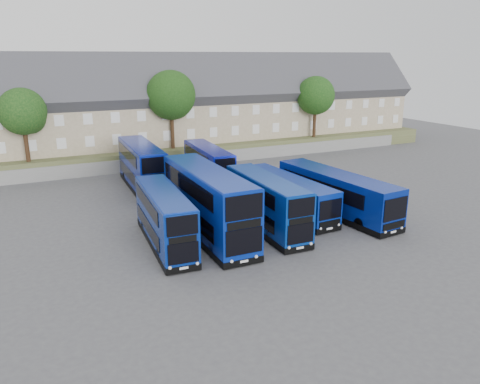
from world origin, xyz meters
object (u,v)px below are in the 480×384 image
dd_front_left (165,219)px  tree_east (316,97)px  dd_front_mid (208,204)px  coach_east_a (288,195)px  tree_far (322,90)px  tree_mid (172,97)px  tree_west (24,113)px

dd_front_left → tree_east: (28.51, 23.56, 5.49)m
dd_front_mid → coach_east_a: dd_front_mid is taller
tree_far → tree_mid: bearing=-166.0°
dd_front_left → tree_far: tree_far is taller
coach_east_a → tree_mid: size_ratio=1.23×
dd_front_mid → tree_east: tree_east is taller
dd_front_left → coach_east_a: (11.34, 2.39, -0.41)m
tree_far → tree_west: bearing=-170.5°
dd_front_left → tree_west: size_ratio=1.29×
coach_east_a → tree_mid: 22.82m
dd_front_left → tree_far: 46.46m
dd_front_mid → tree_east: size_ratio=1.51×
tree_mid → dd_front_mid: bearing=-102.2°
dd_front_left → dd_front_mid: (3.42, 0.55, 0.50)m
tree_east → dd_front_left: bearing=-140.4°
dd_front_mid → tree_far: tree_far is taller
coach_east_a → tree_west: (-18.83, 21.17, 5.55)m
dd_front_left → tree_mid: bearing=74.7°
tree_west → tree_east: 36.00m
tree_west → tree_east: bearing=0.0°
tree_east → tree_west: bearing=-180.0°
tree_mid → tree_far: tree_mid is taller
dd_front_mid → coach_east_a: bearing=13.6°
tree_west → tree_mid: (16.00, 0.50, 1.02)m
tree_west → tree_far: 42.58m
dd_front_mid → tree_east: 34.40m
coach_east_a → tree_east: (17.17, 21.17, 5.89)m
dd_front_mid → tree_mid: 24.71m
tree_mid → tree_east: bearing=-1.4°
dd_front_left → tree_mid: (8.51, 24.06, 6.16)m
dd_front_left → tree_east: tree_east is taller
dd_front_mid → coach_east_a: (7.93, 1.83, -0.91)m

